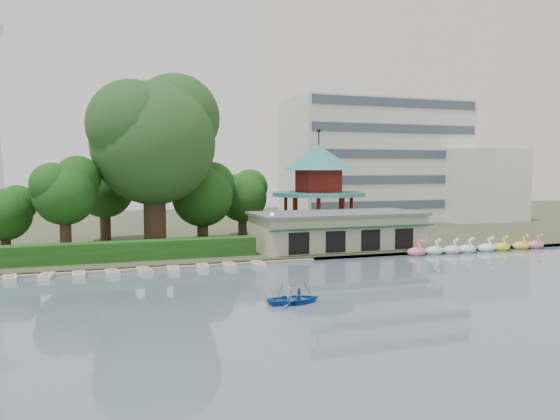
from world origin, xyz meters
name	(u,v)px	position (x,y,z in m)	size (l,w,h in m)	color
ground_plane	(339,305)	(0.00, 0.00, 0.00)	(220.00, 220.00, 0.00)	slate
shore	(198,226)	(0.00, 52.00, 0.20)	(220.00, 70.00, 0.40)	#424930
embankment	(263,261)	(0.00, 17.30, 0.15)	(220.00, 0.60, 0.30)	gray
dock	(134,269)	(-12.00, 17.20, 0.12)	(34.00, 1.60, 0.24)	gray
boathouse	(337,230)	(10.00, 21.97, 2.37)	(18.60, 9.39, 3.90)	#B5AF8A
pavilion	(319,181)	(12.00, 32.00, 7.48)	(12.40, 12.40, 13.50)	#B5AF8A
office_building	(392,165)	(32.67, 49.00, 9.73)	(38.00, 18.00, 20.00)	silver
hedge	(98,252)	(-15.00, 20.50, 1.30)	(30.00, 2.00, 1.80)	#1C4C16
lamp_post	(272,226)	(1.50, 19.00, 3.34)	(0.36, 0.36, 4.28)	black
big_tree	(155,134)	(-8.82, 28.22, 12.75)	(14.63, 13.64, 19.32)	#3A281C
small_trees	(128,193)	(-11.49, 32.01, 6.25)	(39.40, 16.71, 10.45)	#3A281C
swan_boats	(478,248)	(24.41, 16.54, 0.40)	(17.99, 2.09, 1.92)	pink
moored_rowboats	(112,273)	(-13.95, 15.77, 0.18)	(27.22, 2.70, 0.36)	beige
rowboat_with_passengers	(294,296)	(-2.70, 1.33, 0.52)	(5.05, 3.62, 2.01)	#1B55B1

